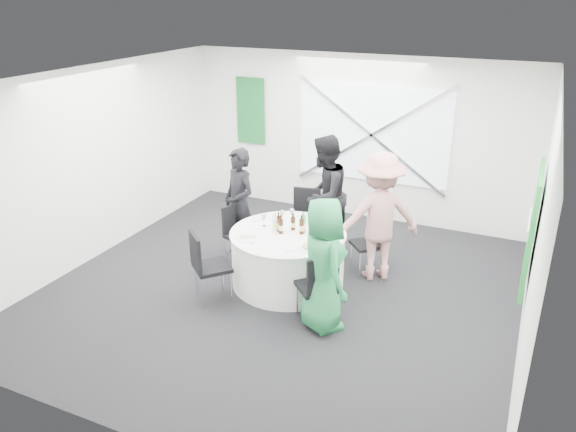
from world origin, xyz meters
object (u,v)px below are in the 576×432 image
at_px(chair_back_left, 237,229).
at_px(person_man_back_left, 239,203).
at_px(person_woman_green, 323,265).
at_px(chair_back, 305,215).
at_px(clear_water_bottle, 275,224).
at_px(chair_back_right, 372,238).
at_px(green_water_bottle, 303,225).
at_px(chair_front_left, 205,262).
at_px(person_man_back, 324,196).
at_px(chair_front_right, 319,283).
at_px(person_woman_pink, 379,217).
at_px(banquet_table, 288,258).

distance_m(chair_back_left, person_man_back_left, 0.39).
bearing_deg(person_woman_green, chair_back, -17.39).
bearing_deg(chair_back, clear_water_bottle, -99.37).
relative_size(chair_back_right, green_water_bottle, 2.93).
xyz_separation_m(chair_back_right, green_water_bottle, (-0.74, -0.75, 0.37)).
bearing_deg(chair_back, chair_front_left, -116.72).
bearing_deg(person_man_back, green_water_bottle, 9.91).
xyz_separation_m(chair_back_left, person_woman_green, (1.77, -1.11, 0.32)).
xyz_separation_m(chair_front_right, person_woman_pink, (0.29, 1.45, 0.36)).
bearing_deg(person_man_back_left, clear_water_bottle, -6.04).
distance_m(chair_front_left, person_woman_pink, 2.40).
bearing_deg(chair_back, person_woman_pink, -27.89).
bearing_deg(banquet_table, person_man_back_left, 153.09).
height_order(chair_front_right, person_man_back_left, person_man_back_left).
distance_m(chair_front_left, person_man_back_left, 1.43).
height_order(banquet_table, person_woman_pink, person_woman_pink).
distance_m(person_man_back_left, clear_water_bottle, 1.01).
relative_size(person_man_back_left, clear_water_bottle, 6.13).
bearing_deg(clear_water_bottle, person_woman_green, -37.53).
height_order(chair_back, person_man_back, person_man_back).
height_order(chair_back_right, person_man_back, person_man_back).
distance_m(chair_back, person_man_back_left, 1.03).
relative_size(banquet_table, chair_back_right, 1.80).
xyz_separation_m(chair_back, chair_back_right, (1.13, -0.25, -0.07)).
distance_m(chair_back_left, clear_water_bottle, 0.93).
distance_m(person_man_back, green_water_bottle, 1.05).
height_order(chair_front_left, green_water_bottle, green_water_bottle).
relative_size(person_man_back, person_woman_pink, 1.01).
distance_m(person_man_back_left, person_woman_pink, 2.07).
relative_size(chair_front_left, clear_water_bottle, 3.55).
bearing_deg(green_water_bottle, chair_front_left, -135.22).
height_order(chair_front_left, person_man_back_left, person_man_back_left).
xyz_separation_m(banquet_table, person_man_back_left, (-1.03, 0.52, 0.45)).
relative_size(chair_front_right, chair_front_left, 0.97).
distance_m(banquet_table, chair_front_left, 1.17).
distance_m(person_woman_pink, clear_water_bottle, 1.41).
height_order(chair_back_left, person_woman_green, person_woman_green).
bearing_deg(person_man_back_left, chair_back_left, -45.01).
bearing_deg(clear_water_bottle, chair_back_right, 37.68).
relative_size(chair_back_left, person_man_back_left, 0.52).
relative_size(chair_back, chair_back_right, 1.12).
height_order(chair_back, chair_front_left, chair_back).
bearing_deg(chair_back_left, clear_water_bottle, -95.63).
relative_size(chair_back_left, person_woman_pink, 0.48).
xyz_separation_m(chair_front_left, person_woman_green, (1.57, 0.08, 0.25)).
relative_size(person_woman_pink, green_water_bottle, 6.11).
height_order(chair_back_left, person_man_back, person_man_back).
bearing_deg(green_water_bottle, chair_back_right, 45.06).
distance_m(chair_back_right, green_water_bottle, 1.12).
xyz_separation_m(chair_back, person_woman_pink, (1.24, -0.39, 0.33)).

